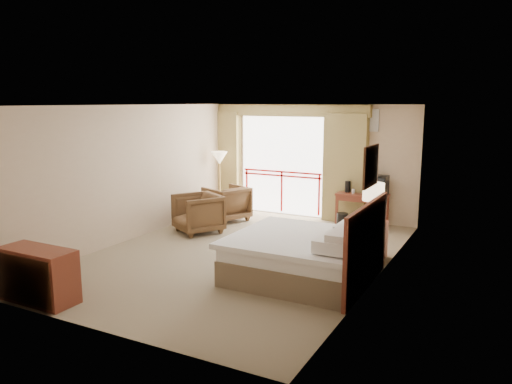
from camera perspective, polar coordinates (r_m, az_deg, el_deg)
The scene contains 29 objects.
floor at distance 9.21m, azimuth -1.64°, elevation -7.15°, with size 7.00×7.00×0.00m, color #7F7155.
ceiling at distance 8.79m, azimuth -1.73°, elevation 9.89°, with size 7.00×7.00×0.00m, color white.
wall_back at distance 12.04m, azimuth 6.52°, elevation 3.51°, with size 5.00×5.00×0.00m, color #C9AE90.
wall_front at distance 6.15m, azimuth -17.89°, elevation -3.48°, with size 5.00×5.00×0.00m, color #C9AE90.
wall_left at distance 10.35m, azimuth -13.85°, elevation 2.16°, with size 7.00×7.00×0.00m, color #C9AE90.
wall_right at distance 7.99m, azimuth 14.14°, elevation -0.19°, with size 7.00×7.00×0.00m, color #C9AE90.
balcony_door at distance 12.35m, azimuth 3.01°, elevation 3.03°, with size 2.40×2.40×0.00m, color white.
balcony_railing at distance 12.39m, azimuth 2.96°, elevation 1.24°, with size 2.09×0.03×1.02m.
curtain_left at distance 13.01m, azimuth -3.86°, elevation 3.61°, with size 1.00×0.26×2.50m, color olive.
curtain_right at distance 11.64m, azimuth 10.15°, elevation 2.68°, with size 1.00×0.26×2.50m, color olive.
valance at distance 12.16m, azimuth 2.87°, elevation 9.30°, with size 4.40×0.22×0.28m, color olive.
hvac_vent at distance 11.53m, azimuth 12.66°, elevation 8.01°, with size 0.50×0.04×0.50m, color silver.
bed at distance 7.96m, azimuth 5.70°, elevation -7.18°, with size 2.13×2.06×0.97m.
headboard at distance 7.60m, azimuth 12.53°, elevation -6.10°, with size 0.06×2.10×1.30m, color maroon.
framed_art at distance 7.35m, azimuth 12.98°, elevation 2.91°, with size 0.04×0.72×0.60m.
nightstand at distance 9.13m, azimuth 12.98°, elevation -5.38°, with size 0.47×0.56×0.67m, color maroon.
table_lamp at distance 8.99m, azimuth 13.28°, elevation -0.06°, with size 0.38×0.38×0.66m.
phone at distance 8.91m, azimuth 12.52°, elevation -3.26°, with size 0.18×0.14×0.08m, color black.
desk at distance 11.47m, azimuth 12.12°, elevation -0.94°, with size 1.12×0.54×0.73m.
tv at distance 11.28m, azimuth 13.58°, elevation 0.75°, with size 0.48×0.38×0.44m.
coffee_maker at distance 11.47m, azimuth 10.43°, elevation 0.59°, with size 0.12×0.12×0.26m, color black.
cup at distance 11.39m, azimuth 11.06°, elevation 0.08°, with size 0.07×0.07×0.10m, color white.
wastebasket at distance 11.30m, azimuth 9.83°, elevation -3.17°, with size 0.25×0.25×0.31m, color black.
armchair_far at distance 11.82m, azimuth -3.35°, elevation -3.22°, with size 0.87×0.89×0.81m, color #4A331F.
armchair_near at distance 10.80m, azimuth -6.60°, elevation -4.58°, with size 0.89×0.91×0.83m, color #4A331F.
side_table at distance 11.14m, azimuth -6.43°, elevation -2.06°, with size 0.52×0.52×0.57m.
book at distance 11.11m, azimuth -6.45°, elevation -1.14°, with size 0.18×0.25×0.02m, color white.
floor_lamp at distance 12.36m, azimuth -4.19°, elevation 3.63°, with size 0.39×0.39×1.55m.
dresser at distance 7.67m, azimuth -23.65°, elevation -8.70°, with size 1.14×0.48×0.76m.
Camera 1 is at (4.31, -7.66, 2.77)m, focal length 35.00 mm.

